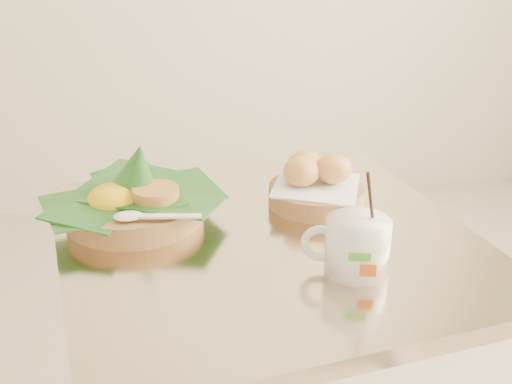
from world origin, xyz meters
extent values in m
cube|color=beige|center=(0.15, -0.01, 0.73)|extent=(0.80, 0.80, 0.03)
cylinder|color=#AB7A49|center=(-0.07, 0.10, 0.77)|extent=(0.25, 0.25, 0.04)
cone|color=#19571B|center=(-0.06, 0.11, 0.84)|extent=(0.15, 0.15, 0.13)
ellipsoid|color=yellow|center=(-0.11, 0.09, 0.80)|extent=(0.09, 0.09, 0.05)
cylinder|color=#CC9347|center=(-0.03, 0.08, 0.81)|extent=(0.08, 0.08, 0.02)
cylinder|color=#AB7A49|center=(0.27, 0.11, 0.77)|extent=(0.18, 0.18, 0.04)
cube|color=white|center=(0.27, 0.11, 0.79)|extent=(0.20, 0.20, 0.01)
ellipsoid|color=#CA842E|center=(0.24, 0.11, 0.82)|extent=(0.07, 0.07, 0.05)
ellipsoid|color=#CA842E|center=(0.30, 0.11, 0.82)|extent=(0.07, 0.07, 0.05)
ellipsoid|color=#CA842E|center=(0.26, 0.14, 0.82)|extent=(0.07, 0.07, 0.05)
cylinder|color=white|center=(0.27, -0.15, 0.79)|extent=(0.10, 0.10, 0.09)
torus|color=white|center=(0.21, -0.13, 0.80)|extent=(0.06, 0.03, 0.06)
cylinder|color=#412212|center=(0.27, -0.15, 0.83)|extent=(0.09, 0.09, 0.01)
cylinder|color=black|center=(0.29, -0.15, 0.86)|extent=(0.04, 0.04, 0.13)
cube|color=green|center=(0.26, -0.20, 0.80)|extent=(0.03, 0.01, 0.01)
cube|color=orange|center=(0.27, -0.20, 0.78)|extent=(0.02, 0.01, 0.02)
camera|label=1|loc=(-0.04, -0.98, 1.27)|focal=45.00mm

